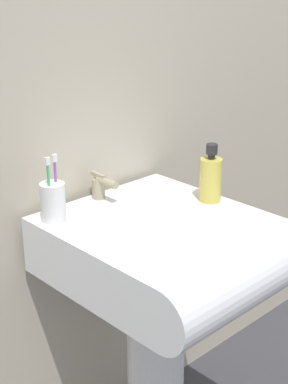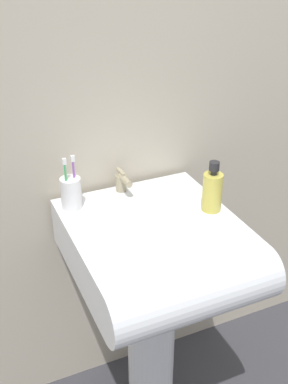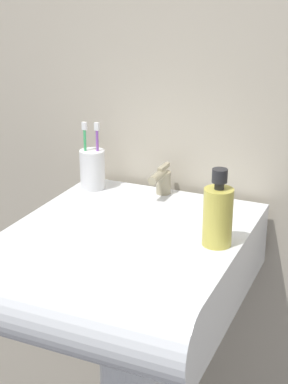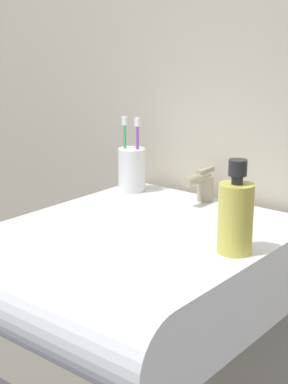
% 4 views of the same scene
% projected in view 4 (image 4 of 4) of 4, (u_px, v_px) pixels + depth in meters
% --- Properties ---
extents(wall_back, '(5.00, 0.05, 2.40)m').
position_uv_depth(wall_back, '(234.00, 51.00, 1.30)').
color(wall_back, '#B7AD99').
rests_on(wall_back, ground).
extents(sink_basin, '(0.51, 0.59, 0.16)m').
position_uv_depth(sink_basin, '(129.00, 273.00, 1.14)').
color(sink_basin, white).
rests_on(sink_basin, sink_pedestal).
extents(faucet, '(0.04, 0.10, 0.08)m').
position_uv_depth(faucet, '(203.00, 185.00, 1.32)').
color(faucet, tan).
rests_on(faucet, sink_basin).
extents(toothbrush_cup, '(0.07, 0.07, 0.18)m').
position_uv_depth(toothbrush_cup, '(132.00, 169.00, 1.41)').
color(toothbrush_cup, white).
rests_on(toothbrush_cup, sink_basin).
extents(soap_bottle, '(0.06, 0.06, 0.17)m').
position_uv_depth(soap_bottle, '(236.00, 215.00, 1.02)').
color(soap_bottle, gold).
rests_on(soap_bottle, sink_basin).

